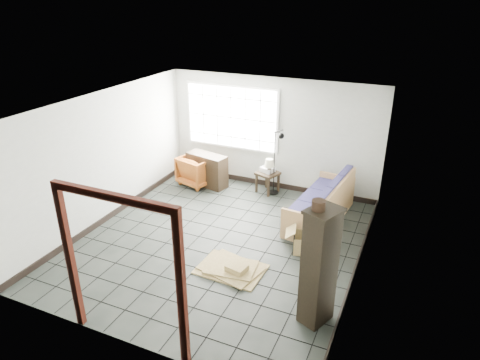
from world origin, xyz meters
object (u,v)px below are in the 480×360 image
at_px(futon_sofa, 323,206).
at_px(side_table, 268,176).
at_px(armchair, 197,169).
at_px(tall_shelf, 319,266).

distance_m(futon_sofa, side_table, 1.72).
relative_size(armchair, side_table, 1.36).
xyz_separation_m(futon_sofa, tall_shelf, (0.60, -2.87, 0.56)).
height_order(futon_sofa, armchair, futon_sofa).
distance_m(armchair, tall_shelf, 5.17).
height_order(armchair, tall_shelf, tall_shelf).
relative_size(futon_sofa, armchair, 2.78).
bearing_deg(armchair, side_table, -156.07).
relative_size(armchair, tall_shelf, 0.44).
height_order(futon_sofa, side_table, futon_sofa).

